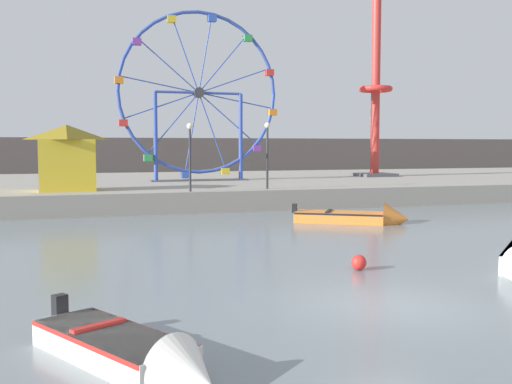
% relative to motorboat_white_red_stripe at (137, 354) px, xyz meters
% --- Properties ---
extents(ground_plane, '(240.00, 240.00, 0.00)m').
position_rel_motorboat_white_red_stripe_xyz_m(ground_plane, '(5.75, 2.26, -0.24)').
color(ground_plane, slate).
extents(quay_promenade, '(110.00, 24.69, 1.12)m').
position_rel_motorboat_white_red_stripe_xyz_m(quay_promenade, '(5.75, 33.44, 0.31)').
color(quay_promenade, gray).
rests_on(quay_promenade, ground_plane).
extents(distant_town_skyline, '(140.00, 3.00, 4.40)m').
position_rel_motorboat_white_red_stripe_xyz_m(distant_town_skyline, '(5.75, 58.46, 1.96)').
color(distant_town_skyline, '#564C47').
rests_on(distant_town_skyline, ground_plane).
extents(motorboat_white_red_stripe, '(2.93, 4.10, 1.11)m').
position_rel_motorboat_white_red_stripe_xyz_m(motorboat_white_red_stripe, '(0.00, 0.00, 0.00)').
color(motorboat_white_red_stripe, silver).
rests_on(motorboat_white_red_stripe, ground_plane).
extents(motorboat_orange_hull, '(5.11, 4.00, 1.48)m').
position_rel_motorboat_white_red_stripe_xyz_m(motorboat_orange_hull, '(11.86, 15.09, 0.01)').
color(motorboat_orange_hull, orange).
rests_on(motorboat_orange_hull, ground_plane).
extents(ferris_wheel_blue_frame, '(11.17, 1.20, 11.51)m').
position_rel_motorboat_white_red_stripe_xyz_m(ferris_wheel_blue_frame, '(7.86, 31.19, 6.65)').
color(ferris_wheel_blue_frame, '#334CA8').
rests_on(ferris_wheel_blue_frame, quay_promenade).
extents(drop_tower_red_tower, '(2.80, 2.80, 16.32)m').
position_rel_motorboat_white_red_stripe_xyz_m(drop_tower_red_tower, '(22.39, 33.09, 7.80)').
color(drop_tower_red_tower, '#BC332D').
rests_on(drop_tower_red_tower, quay_promenade).
extents(carnival_booth_yellow_awning, '(3.16, 2.72, 3.51)m').
position_rel_motorboat_white_red_stripe_xyz_m(carnival_booth_yellow_awning, '(-0.84, 24.31, 2.69)').
color(carnival_booth_yellow_awning, yellow).
rests_on(carnival_booth_yellow_awning, quay_promenade).
extents(promenade_lamp_near, '(0.32, 0.32, 3.68)m').
position_rel_motorboat_white_red_stripe_xyz_m(promenade_lamp_near, '(9.74, 22.21, 3.30)').
color(promenade_lamp_near, '#2D2D33').
rests_on(promenade_lamp_near, quay_promenade).
extents(promenade_lamp_far, '(0.32, 0.32, 3.57)m').
position_rel_motorboat_white_red_stripe_xyz_m(promenade_lamp_far, '(5.28, 21.64, 3.23)').
color(promenade_lamp_far, '#2D2D33').
rests_on(promenade_lamp_far, quay_promenade).
extents(mooring_buoy_orange, '(0.44, 0.44, 0.44)m').
position_rel_motorboat_white_red_stripe_xyz_m(mooring_buoy_orange, '(6.83, 5.75, -0.02)').
color(mooring_buoy_orange, red).
rests_on(mooring_buoy_orange, ground_plane).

